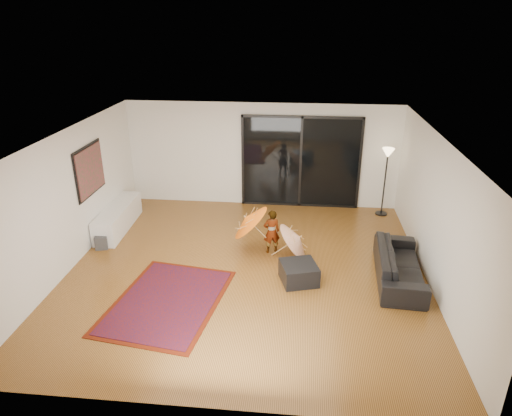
# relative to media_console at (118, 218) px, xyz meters

# --- Properties ---
(floor) EXTENTS (7.00, 7.00, 0.00)m
(floor) POSITION_rel_media_console_xyz_m (3.25, -1.61, -0.28)
(floor) COLOR #966029
(floor) RESTS_ON ground
(ceiling) EXTENTS (7.00, 7.00, 0.00)m
(ceiling) POSITION_rel_media_console_xyz_m (3.25, -1.61, 2.42)
(ceiling) COLOR white
(ceiling) RESTS_ON wall_back
(wall_back) EXTENTS (7.00, 0.00, 7.00)m
(wall_back) POSITION_rel_media_console_xyz_m (3.25, 1.89, 1.07)
(wall_back) COLOR silver
(wall_back) RESTS_ON floor
(wall_front) EXTENTS (7.00, 0.00, 7.00)m
(wall_front) POSITION_rel_media_console_xyz_m (3.25, -5.11, 1.07)
(wall_front) COLOR silver
(wall_front) RESTS_ON floor
(wall_left) EXTENTS (0.00, 7.00, 7.00)m
(wall_left) POSITION_rel_media_console_xyz_m (-0.25, -1.61, 1.07)
(wall_left) COLOR silver
(wall_left) RESTS_ON floor
(wall_right) EXTENTS (0.00, 7.00, 7.00)m
(wall_right) POSITION_rel_media_console_xyz_m (6.75, -1.61, 1.07)
(wall_right) COLOR silver
(wall_right) RESTS_ON floor
(sliding_door) EXTENTS (3.06, 0.07, 2.40)m
(sliding_door) POSITION_rel_media_console_xyz_m (4.25, 1.86, 0.92)
(sliding_door) COLOR black
(sliding_door) RESTS_ON wall_back
(painting) EXTENTS (0.04, 1.28, 1.08)m
(painting) POSITION_rel_media_console_xyz_m (-0.21, -0.61, 1.37)
(painting) COLOR black
(painting) RESTS_ON wall_left
(media_console) EXTENTS (0.56, 2.03, 0.56)m
(media_console) POSITION_rel_media_console_xyz_m (0.00, 0.00, 0.00)
(media_console) COLOR white
(media_console) RESTS_ON floor
(speaker) EXTENTS (0.32, 0.32, 0.30)m
(speaker) POSITION_rel_media_console_xyz_m (0.00, -0.99, -0.13)
(speaker) COLOR #424244
(speaker) RESTS_ON floor
(persian_rug) EXTENTS (2.15, 2.74, 0.02)m
(persian_rug) POSITION_rel_media_console_xyz_m (1.98, -2.83, -0.27)
(persian_rug) COLOR #4F1406
(persian_rug) RESTS_ON floor
(sofa) EXTENTS (0.97, 2.15, 0.61)m
(sofa) POSITION_rel_media_console_xyz_m (6.20, -1.63, 0.03)
(sofa) COLOR black
(sofa) RESTS_ON floor
(ottoman) EXTENTS (0.81, 0.81, 0.37)m
(ottoman) POSITION_rel_media_console_xyz_m (4.29, -1.92, -0.09)
(ottoman) COLOR black
(ottoman) RESTS_ON floor
(floor_lamp) EXTENTS (0.30, 0.30, 1.73)m
(floor_lamp) POSITION_rel_media_console_xyz_m (6.35, 1.49, 1.09)
(floor_lamp) COLOR black
(floor_lamp) RESTS_ON floor
(child) EXTENTS (0.41, 0.33, 0.97)m
(child) POSITION_rel_media_console_xyz_m (3.69, -0.81, 0.21)
(child) COLOR #999999
(child) RESTS_ON floor
(parasol_orange) EXTENTS (0.78, 0.92, 0.90)m
(parasol_orange) POSITION_rel_media_console_xyz_m (3.14, -0.86, 0.45)
(parasol_orange) COLOR #DC5C0B
(parasol_orange) RESTS_ON child
(parasol_white) EXTENTS (0.68, 0.86, 0.95)m
(parasol_white) POSITION_rel_media_console_xyz_m (4.29, -0.96, 0.22)
(parasol_white) COLOR beige
(parasol_white) RESTS_ON floor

